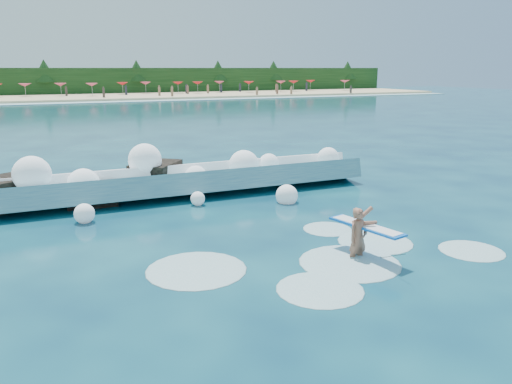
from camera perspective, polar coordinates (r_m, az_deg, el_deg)
ground at (r=13.54m, az=-2.38°, el=-7.44°), size 200.00×200.00×0.00m
beach at (r=89.97m, az=-21.36°, el=10.01°), size 140.00×20.00×0.40m
wet_band at (r=79.02m, az=-20.89°, el=9.52°), size 140.00×5.00×0.08m
treeline at (r=99.87m, az=-21.80°, el=11.60°), size 140.00×4.00×5.00m
breaking_wave at (r=20.14m, az=-10.29°, el=1.02°), size 16.75×2.67×1.44m
rock_cluster at (r=20.26m, az=-19.57°, el=0.31°), size 8.39×3.21×1.38m
surfer_with_board at (r=13.58m, az=11.80°, el=-4.90°), size 1.12×2.87×1.66m
wave_spray at (r=19.72m, az=-11.38°, el=2.16°), size 15.35×4.61×2.20m
surf_foam at (r=13.41m, az=7.52°, el=-7.77°), size 9.58×5.53×0.13m
beach_umbrellas at (r=92.09m, az=-21.62°, el=11.34°), size 111.46×6.22×0.50m
beachgoers at (r=86.63m, az=-16.79°, el=10.84°), size 105.11×13.15×1.93m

